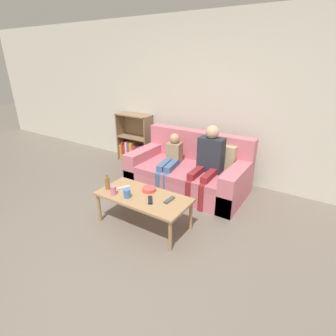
{
  "coord_description": "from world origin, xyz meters",
  "views": [
    {
      "loc": [
        1.73,
        -1.47,
        1.94
      ],
      "look_at": [
        -0.03,
        1.27,
        0.57
      ],
      "focal_mm": 28.0,
      "sensor_mm": 36.0,
      "label": 1
    }
  ],
  "objects_px": {
    "tv_remote_1": "(169,200)",
    "person_child": "(171,160)",
    "tv_remote_2": "(150,200)",
    "coffee_table": "(143,199)",
    "tv_remote_0": "(124,188)",
    "snack_bowl": "(149,189)",
    "person_adult": "(208,159)",
    "couch": "(189,172)",
    "bottle": "(107,183)",
    "cup_far": "(113,190)",
    "cup_near": "(127,193)",
    "bookshelf": "(135,144)"
  },
  "relations": [
    {
      "from": "tv_remote_0",
      "to": "snack_bowl",
      "type": "distance_m",
      "value": 0.33
    },
    {
      "from": "tv_remote_2",
      "to": "bookshelf",
      "type": "bearing_deg",
      "value": 95.91
    },
    {
      "from": "coffee_table",
      "to": "bookshelf",
      "type": "bearing_deg",
      "value": 131.66
    },
    {
      "from": "person_adult",
      "to": "person_child",
      "type": "height_order",
      "value": "person_adult"
    },
    {
      "from": "cup_far",
      "to": "bottle",
      "type": "distance_m",
      "value": 0.17
    },
    {
      "from": "couch",
      "to": "person_child",
      "type": "xyz_separation_m",
      "value": [
        -0.24,
        -0.16,
        0.21
      ]
    },
    {
      "from": "tv_remote_0",
      "to": "tv_remote_2",
      "type": "bearing_deg",
      "value": 20.49
    },
    {
      "from": "tv_remote_2",
      "to": "snack_bowl",
      "type": "relative_size",
      "value": 0.97
    },
    {
      "from": "cup_far",
      "to": "snack_bowl",
      "type": "relative_size",
      "value": 0.65
    },
    {
      "from": "tv_remote_2",
      "to": "tv_remote_1",
      "type": "bearing_deg",
      "value": -4.65
    },
    {
      "from": "tv_remote_1",
      "to": "person_child",
      "type": "bearing_deg",
      "value": 123.82
    },
    {
      "from": "tv_remote_0",
      "to": "tv_remote_1",
      "type": "bearing_deg",
      "value": 33.41
    },
    {
      "from": "bookshelf",
      "to": "snack_bowl",
      "type": "relative_size",
      "value": 5.59
    },
    {
      "from": "bottle",
      "to": "cup_near",
      "type": "bearing_deg",
      "value": -4.64
    },
    {
      "from": "person_child",
      "to": "tv_remote_1",
      "type": "bearing_deg",
      "value": -68.44
    },
    {
      "from": "snack_bowl",
      "to": "bottle",
      "type": "xyz_separation_m",
      "value": [
        -0.47,
        -0.24,
        0.06
      ]
    },
    {
      "from": "tv_remote_0",
      "to": "tv_remote_2",
      "type": "xyz_separation_m",
      "value": [
        0.47,
        -0.07,
        0.0
      ]
    },
    {
      "from": "cup_far",
      "to": "tv_remote_1",
      "type": "xyz_separation_m",
      "value": [
        0.65,
        0.23,
        -0.04
      ]
    },
    {
      "from": "couch",
      "to": "tv_remote_2",
      "type": "distance_m",
      "value": 1.27
    },
    {
      "from": "cup_far",
      "to": "tv_remote_2",
      "type": "relative_size",
      "value": 0.67
    },
    {
      "from": "couch",
      "to": "tv_remote_0",
      "type": "bearing_deg",
      "value": -104.85
    },
    {
      "from": "tv_remote_1",
      "to": "bookshelf",
      "type": "bearing_deg",
      "value": 140.93
    },
    {
      "from": "coffee_table",
      "to": "cup_far",
      "type": "xyz_separation_m",
      "value": [
        -0.32,
        -0.17,
        0.09
      ]
    },
    {
      "from": "cup_far",
      "to": "bottle",
      "type": "xyz_separation_m",
      "value": [
        -0.16,
        0.06,
        0.03
      ]
    },
    {
      "from": "couch",
      "to": "tv_remote_0",
      "type": "relative_size",
      "value": 10.52
    },
    {
      "from": "person_adult",
      "to": "snack_bowl",
      "type": "height_order",
      "value": "person_adult"
    },
    {
      "from": "person_child",
      "to": "tv_remote_2",
      "type": "xyz_separation_m",
      "value": [
        0.4,
        -1.09,
        -0.06
      ]
    },
    {
      "from": "person_adult",
      "to": "snack_bowl",
      "type": "bearing_deg",
      "value": -111.62
    },
    {
      "from": "tv_remote_1",
      "to": "tv_remote_2",
      "type": "distance_m",
      "value": 0.22
    },
    {
      "from": "tv_remote_0",
      "to": "person_adult",
      "type": "bearing_deg",
      "value": 87.27
    },
    {
      "from": "bottle",
      "to": "couch",
      "type": "bearing_deg",
      "value": 70.25
    },
    {
      "from": "bookshelf",
      "to": "person_child",
      "type": "height_order",
      "value": "bookshelf"
    },
    {
      "from": "couch",
      "to": "tv_remote_2",
      "type": "bearing_deg",
      "value": -82.88
    },
    {
      "from": "coffee_table",
      "to": "tv_remote_1",
      "type": "bearing_deg",
      "value": 11.59
    },
    {
      "from": "bookshelf",
      "to": "bottle",
      "type": "height_order",
      "value": "bookshelf"
    },
    {
      "from": "person_adult",
      "to": "tv_remote_1",
      "type": "relative_size",
      "value": 6.26
    },
    {
      "from": "cup_near",
      "to": "couch",
      "type": "bearing_deg",
      "value": 84.66
    },
    {
      "from": "cup_near",
      "to": "tv_remote_0",
      "type": "distance_m",
      "value": 0.24
    },
    {
      "from": "couch",
      "to": "tv_remote_1",
      "type": "distance_m",
      "value": 1.19
    },
    {
      "from": "person_adult",
      "to": "tv_remote_1",
      "type": "xyz_separation_m",
      "value": [
        -0.01,
        -1.03,
        -0.18
      ]
    },
    {
      "from": "person_adult",
      "to": "tv_remote_1",
      "type": "bearing_deg",
      "value": -91.99
    },
    {
      "from": "bottle",
      "to": "coffee_table",
      "type": "bearing_deg",
      "value": 12.16
    },
    {
      "from": "coffee_table",
      "to": "tv_remote_2",
      "type": "height_order",
      "value": "tv_remote_2"
    },
    {
      "from": "bookshelf",
      "to": "tv_remote_0",
      "type": "distance_m",
      "value": 2.08
    },
    {
      "from": "couch",
      "to": "bookshelf",
      "type": "bearing_deg",
      "value": 161.18
    },
    {
      "from": "cup_near",
      "to": "cup_far",
      "type": "xyz_separation_m",
      "value": [
        -0.19,
        -0.03,
        0.0
      ]
    },
    {
      "from": "bookshelf",
      "to": "tv_remote_0",
      "type": "relative_size",
      "value": 5.48
    },
    {
      "from": "coffee_table",
      "to": "person_child",
      "type": "distance_m",
      "value": 1.07
    },
    {
      "from": "coffee_table",
      "to": "cup_near",
      "type": "distance_m",
      "value": 0.21
    },
    {
      "from": "snack_bowl",
      "to": "bottle",
      "type": "relative_size",
      "value": 0.82
    }
  ]
}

